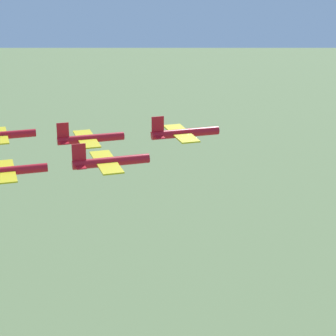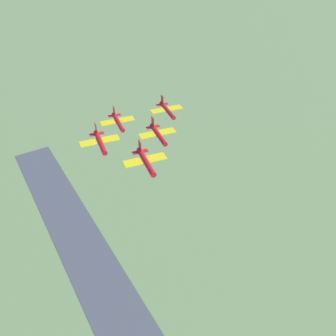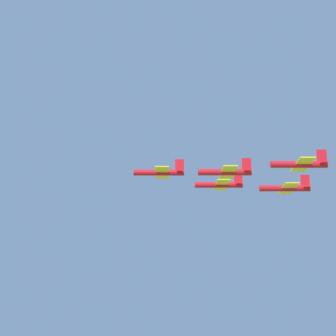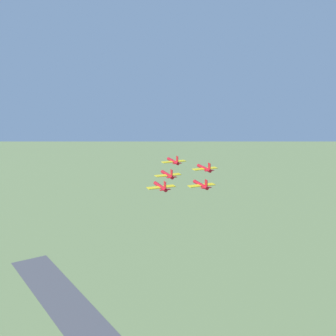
{
  "view_description": "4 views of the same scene",
  "coord_description": "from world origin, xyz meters",
  "px_view_note": "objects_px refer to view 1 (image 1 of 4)",
  "views": [
    {
      "loc": [
        -48.49,
        94.61,
        157.35
      ],
      "look_at": [
        34.33,
        55.43,
        125.22
      ],
      "focal_mm": 70.0,
      "sensor_mm": 36.0,
      "label": 1
    },
    {
      "loc": [
        10.47,
        -2.07,
        172.9
      ],
      "look_at": [
        40.27,
        49.48,
        127.88
      ],
      "focal_mm": 35.0,
      "sensor_mm": 36.0,
      "label": 2
    },
    {
      "loc": [
        166.39,
        33.9,
        95.14
      ],
      "look_at": [
        38.09,
        53.38,
        130.22
      ],
      "focal_mm": 70.0,
      "sensor_mm": 36.0,
      "label": 3
    },
    {
      "loc": [
        130.63,
        210.56,
        169.59
      ],
      "look_at": [
        38.95,
        52.96,
        127.5
      ],
      "focal_mm": 50.0,
      "sensor_mm": 36.0,
      "label": 4
    }
  ],
  "objects_px": {
    "jet_0": "(183,133)",
    "jet_2": "(108,162)",
    "jet_1": "(88,138)",
    "jet_4": "(7,171)",
    "jet_3": "(0,135)"
  },
  "relations": [
    {
      "from": "jet_0",
      "to": "jet_2",
      "type": "distance_m",
      "value": 15.15
    },
    {
      "from": "jet_1",
      "to": "jet_3",
      "type": "height_order",
      "value": "jet_1"
    },
    {
      "from": "jet_1",
      "to": "jet_0",
      "type": "bearing_deg",
      "value": 59.53
    },
    {
      "from": "jet_1",
      "to": "jet_4",
      "type": "bearing_deg",
      "value": -59.53
    },
    {
      "from": "jet_3",
      "to": "jet_4",
      "type": "distance_m",
      "value": 15.36
    },
    {
      "from": "jet_1",
      "to": "jet_4",
      "type": "relative_size",
      "value": 1.0
    },
    {
      "from": "jet_2",
      "to": "jet_4",
      "type": "relative_size",
      "value": 1.0
    },
    {
      "from": "jet_0",
      "to": "jet_2",
      "type": "bearing_deg",
      "value": -59.53
    },
    {
      "from": "jet_3",
      "to": "jet_4",
      "type": "xyz_separation_m",
      "value": [
        -15.17,
        2.29,
        -0.89
      ]
    },
    {
      "from": "jet_2",
      "to": "jet_3",
      "type": "bearing_deg",
      "value": -150.46
    },
    {
      "from": "jet_0",
      "to": "jet_4",
      "type": "xyz_separation_m",
      "value": [
        3.89,
        25.78,
        -3.38
      ]
    },
    {
      "from": "jet_1",
      "to": "jet_3",
      "type": "distance_m",
      "value": 15.13
    },
    {
      "from": "jet_0",
      "to": "jet_2",
      "type": "relative_size",
      "value": 1.0
    },
    {
      "from": "jet_1",
      "to": "jet_4",
      "type": "distance_m",
      "value": 15.19
    },
    {
      "from": "jet_0",
      "to": "jet_3",
      "type": "xyz_separation_m",
      "value": [
        19.05,
        23.5,
        -2.48
      ]
    }
  ]
}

